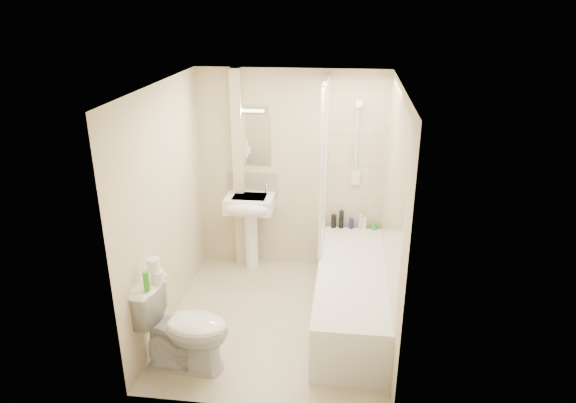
# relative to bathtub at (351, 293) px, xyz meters

# --- Properties ---
(floor) EXTENTS (2.50, 2.50, 0.00)m
(floor) POSITION_rel_bathtub_xyz_m (-0.75, -0.13, -0.29)
(floor) COLOR beige
(floor) RESTS_ON ground
(wall_back) EXTENTS (2.20, 0.02, 2.40)m
(wall_back) POSITION_rel_bathtub_xyz_m (-0.75, 1.12, 0.91)
(wall_back) COLOR beige
(wall_back) RESTS_ON ground
(wall_left) EXTENTS (0.02, 2.50, 2.40)m
(wall_left) POSITION_rel_bathtub_xyz_m (-1.85, -0.13, 0.91)
(wall_left) COLOR beige
(wall_left) RESTS_ON ground
(wall_right) EXTENTS (0.02, 2.50, 2.40)m
(wall_right) POSITION_rel_bathtub_xyz_m (0.35, -0.13, 0.91)
(wall_right) COLOR beige
(wall_right) RESTS_ON ground
(ceiling) EXTENTS (2.20, 2.50, 0.02)m
(ceiling) POSITION_rel_bathtub_xyz_m (-0.75, -0.13, 2.11)
(ceiling) COLOR white
(ceiling) RESTS_ON wall_back
(tile_back) EXTENTS (0.70, 0.01, 1.75)m
(tile_back) POSITION_rel_bathtub_xyz_m (0.00, 1.11, 1.14)
(tile_back) COLOR beige
(tile_back) RESTS_ON wall_back
(tile_right) EXTENTS (0.01, 2.10, 1.75)m
(tile_right) POSITION_rel_bathtub_xyz_m (0.34, 0.00, 1.14)
(tile_right) COLOR beige
(tile_right) RESTS_ON wall_right
(pipe_boxing) EXTENTS (0.12, 0.12, 2.40)m
(pipe_boxing) POSITION_rel_bathtub_xyz_m (-1.37, 1.06, 0.91)
(pipe_boxing) COLOR beige
(pipe_boxing) RESTS_ON ground
(splashback) EXTENTS (0.60, 0.02, 0.30)m
(splashback) POSITION_rel_bathtub_xyz_m (-1.22, 1.11, 0.74)
(splashback) COLOR beige
(splashback) RESTS_ON wall_back
(mirror) EXTENTS (0.46, 0.01, 0.60)m
(mirror) POSITION_rel_bathtub_xyz_m (-1.22, 1.11, 1.29)
(mirror) COLOR white
(mirror) RESTS_ON wall_back
(strip_light) EXTENTS (0.42, 0.07, 0.07)m
(strip_light) POSITION_rel_bathtub_xyz_m (-1.22, 1.09, 1.66)
(strip_light) COLOR silver
(strip_light) RESTS_ON wall_back
(bathtub) EXTENTS (0.70, 2.10, 0.55)m
(bathtub) POSITION_rel_bathtub_xyz_m (0.00, 0.00, 0.00)
(bathtub) COLOR white
(bathtub) RESTS_ON ground
(shower_screen) EXTENTS (0.04, 0.92, 1.80)m
(shower_screen) POSITION_rel_bathtub_xyz_m (-0.35, 0.67, 1.16)
(shower_screen) COLOR white
(shower_screen) RESTS_ON bathtub
(shower_fixture) EXTENTS (0.10, 0.16, 0.99)m
(shower_fixture) POSITION_rel_bathtub_xyz_m (-0.00, 1.07, 1.26)
(shower_fixture) COLOR white
(shower_fixture) RESTS_ON wall_back
(pedestal_sink) EXTENTS (0.56, 0.50, 1.08)m
(pedestal_sink) POSITION_rel_bathtub_xyz_m (-1.22, 0.89, 0.47)
(pedestal_sink) COLOR white
(pedestal_sink) RESTS_ON ground
(bottle_black_a) EXTENTS (0.06, 0.06, 0.16)m
(bottle_black_a) POSITION_rel_bathtub_xyz_m (-0.23, 1.03, 0.34)
(bottle_black_a) COLOR black
(bottle_black_a) RESTS_ON bathtub
(bottle_black_b) EXTENTS (0.05, 0.05, 0.22)m
(bottle_black_b) POSITION_rel_bathtub_xyz_m (-0.14, 1.03, 0.37)
(bottle_black_b) COLOR black
(bottle_black_b) RESTS_ON bathtub
(bottle_blue) EXTENTS (0.05, 0.05, 0.12)m
(bottle_blue) POSITION_rel_bathtub_xyz_m (-0.02, 1.03, 0.32)
(bottle_blue) COLOR navy
(bottle_blue) RESTS_ON bathtub
(bottle_cream) EXTENTS (0.05, 0.05, 0.18)m
(bottle_cream) POSITION_rel_bathtub_xyz_m (0.09, 1.03, 0.35)
(bottle_cream) COLOR beige
(bottle_cream) RESTS_ON bathtub
(bottle_white_b) EXTENTS (0.05, 0.05, 0.15)m
(bottle_white_b) POSITION_rel_bathtub_xyz_m (0.13, 1.03, 0.33)
(bottle_white_b) COLOR white
(bottle_white_b) RESTS_ON bathtub
(bottle_green) EXTENTS (0.06, 0.06, 0.09)m
(bottle_green) POSITION_rel_bathtub_xyz_m (0.25, 1.03, 0.31)
(bottle_green) COLOR green
(bottle_green) RESTS_ON bathtub
(toilet) EXTENTS (0.60, 0.89, 0.83)m
(toilet) POSITION_rel_bathtub_xyz_m (-1.47, -0.94, 0.13)
(toilet) COLOR white
(toilet) RESTS_ON ground
(toilet_roll_lower) EXTENTS (0.12, 0.12, 0.10)m
(toilet_roll_lower) POSITION_rel_bathtub_xyz_m (-1.68, -0.88, 0.59)
(toilet_roll_lower) COLOR white
(toilet_roll_lower) RESTS_ON toilet
(toilet_roll_upper) EXTENTS (0.11, 0.11, 0.11)m
(toilet_roll_upper) POSITION_rel_bathtub_xyz_m (-1.71, -0.87, 0.69)
(toilet_roll_upper) COLOR white
(toilet_roll_upper) RESTS_ON toilet_roll_lower
(green_bottle) EXTENTS (0.05, 0.05, 0.17)m
(green_bottle) POSITION_rel_bathtub_xyz_m (-1.72, -1.04, 0.63)
(green_bottle) COLOR green
(green_bottle) RESTS_ON toilet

